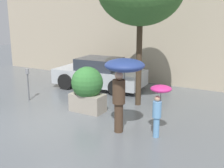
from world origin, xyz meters
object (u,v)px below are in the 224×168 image
person_child (159,100)px  parked_car_near (100,74)px  planter_box (87,88)px  person_adult (123,75)px  parking_meter (28,78)px

person_child → parked_car_near: size_ratio=0.35×
planter_box → person_adult: person_adult is taller
parking_meter → person_adult: bearing=-11.0°
parking_meter → planter_box: bearing=1.9°
person_adult → person_child: 1.19m
parked_car_near → parking_meter: parked_car_near is taller
person_adult → parking_meter: bearing=158.8°
planter_box → parked_car_near: size_ratio=0.38×
parked_car_near → planter_box: bearing=-159.6°
planter_box → person_adult: size_ratio=0.74×
person_child → parked_car_near: 5.61m
parked_car_near → parking_meter: bearing=151.4°
person_child → parked_car_near: (-4.22, 3.68, -0.41)m
planter_box → parked_car_near: bearing=114.9°
person_adult → person_child: size_ratio=1.46×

